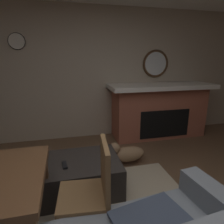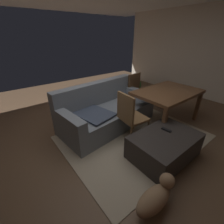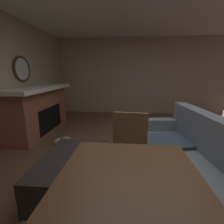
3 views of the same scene
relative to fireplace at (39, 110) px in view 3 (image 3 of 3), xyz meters
The scene contains 11 objects.
floor 2.86m from the fireplace, 59.56° to the left, with size 8.81×8.81×0.00m, color brown.
wall_left 3.38m from the fireplace, 132.86° to the left, with size 0.12×5.99×2.57m, color #B7A893.
area_rug 2.84m from the fireplace, 49.09° to the left, with size 2.60×2.00×0.01m, color tan.
fireplace is the anchor object (origin of this frame).
round_wall_mirror 0.98m from the fireplace, 90.00° to the right, with size 0.58×0.05×0.58m.
couch 3.31m from the fireplace, 59.30° to the left, with size 2.14×1.14×0.90m.
ottoman_coffee_table 2.35m from the fireplace, 38.32° to the left, with size 1.08×0.74×0.41m, color #2D2826.
tv_remote 2.48m from the fireplace, 37.98° to the left, with size 0.05×0.16×0.02m, color black.
dining_table 3.52m from the fireplace, 37.15° to the left, with size 1.41×0.95×0.74m.
dining_chair_west 2.73m from the fireplace, 51.35° to the left, with size 0.48×0.48×0.93m.
small_dog 1.47m from the fireplace, 43.97° to the left, with size 0.58×0.25×0.33m.
Camera 3 is at (2.12, -0.33, 1.40)m, focal length 25.69 mm.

